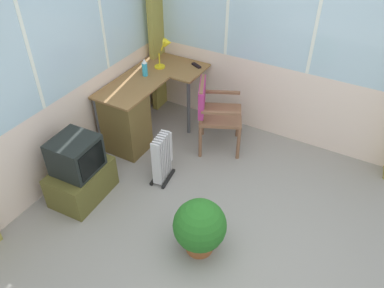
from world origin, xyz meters
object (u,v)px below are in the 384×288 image
wooden_armchair (211,107)px  space_heater (163,157)px  spray_bottle (145,68)px  potted_plant (200,227)px  desk (128,117)px  desk_lamp (166,48)px  tv_on_stand (80,172)px  tv_remote (196,65)px

wooden_armchair → space_heater: size_ratio=1.51×
spray_bottle → potted_plant: (-1.36, -1.48, -0.56)m
desk → space_heater: size_ratio=2.41×
desk → wooden_armchair: (0.46, -0.84, 0.14)m
desk_lamp → potted_plant: desk_lamp is taller
spray_bottle → wooden_armchair: 0.91m
wooden_armchair → space_heater: (-0.76, 0.18, -0.26)m
desk_lamp → wooden_armchair: size_ratio=0.42×
wooden_armchair → tv_on_stand: (-1.40, 0.76, -0.23)m
desk_lamp → wooden_armchair: 0.93m
spray_bottle → tv_on_stand: (-1.35, -0.09, -0.54)m
spray_bottle → potted_plant: 2.09m
tv_remote → wooden_armchair: wooden_armchair is taller
desk → desk_lamp: bearing=-5.3°
desk → tv_on_stand: 0.94m
tv_on_stand → wooden_armchair: bearing=-28.5°
desk → spray_bottle: size_ratio=6.31×
potted_plant → spray_bottle: bearing=47.4°
desk_lamp → potted_plant: bearing=-140.6°
desk_lamp → tv_on_stand: bearing=-179.7°
space_heater → wooden_armchair: bearing=-13.5°
desk → potted_plant: desk is taller
desk → spray_bottle: 0.61m
desk → wooden_armchair: size_ratio=1.59×
desk_lamp → wooden_armchair: bearing=-110.6°
desk_lamp → tv_remote: size_ratio=2.40×
wooden_armchair → space_heater: 0.82m
tv_on_stand → spray_bottle: bearing=4.0°
tv_remote → spray_bottle: spray_bottle is taller
wooden_armchair → potted_plant: bearing=-156.1°
spray_bottle → wooden_armchair: spray_bottle is taller
spray_bottle → desk: bearing=-177.6°
wooden_armchair → potted_plant: 1.57m
desk → tv_remote: size_ratio=9.09×
spray_bottle → space_heater: bearing=-136.4°
tv_remote → desk_lamp: bearing=142.6°
spray_bottle → potted_plant: spray_bottle is taller
tv_on_stand → potted_plant: bearing=-90.5°
potted_plant → tv_on_stand: bearing=89.5°
desk → space_heater: bearing=-114.1°
desk → tv_remote: bearing=-23.3°
wooden_armchair → tv_on_stand: size_ratio=1.19×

